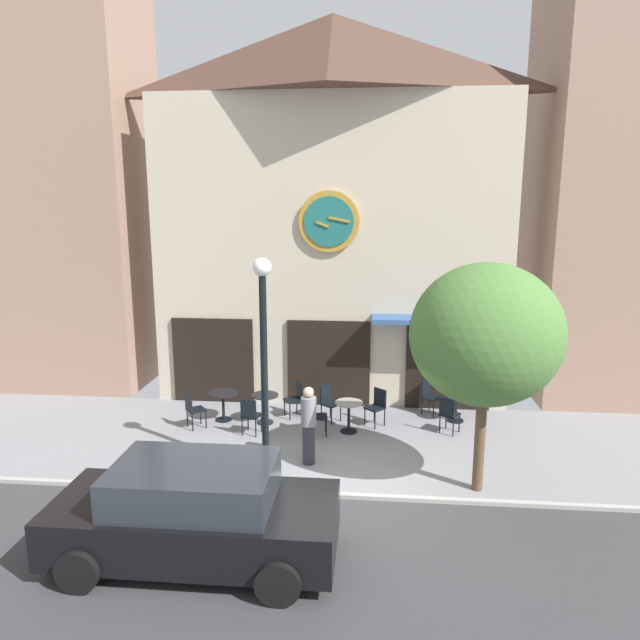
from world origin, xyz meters
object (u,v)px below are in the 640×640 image
street_tree (486,335)px  parked_car_black (195,513)px  street_lamp (264,368)px  cafe_table_center_left (265,404)px  cafe_table_leftmost (223,400)px  cafe_chair_mid_row (193,407)px  cafe_chair_corner (315,413)px  cafe_table_near_door (349,412)px  cafe_chair_curbside (328,400)px  cafe_table_center_right (456,403)px  cafe_chair_outer (250,414)px  cafe_chair_under_awning (377,404)px  cafe_chair_right_end (296,396)px  cafe_chair_left_end (449,412)px  cafe_chair_facing_street (429,394)px  pedestrian_grey (309,424)px

street_tree → parked_car_black: street_tree is taller
street_lamp → cafe_table_center_left: size_ratio=5.97×
cafe_table_leftmost → cafe_table_center_left: cafe_table_center_left is taller
cafe_chair_mid_row → cafe_chair_corner: size_ratio=1.00×
cafe_table_near_door → cafe_chair_curbside: 0.88m
cafe_table_center_right → cafe_chair_outer: (-4.90, -1.33, 0.06)m
street_tree → cafe_chair_under_awning: (-1.90, 3.07, -2.49)m
cafe_chair_under_awning → cafe_chair_outer: 3.09m
cafe_table_near_door → cafe_chair_corner: cafe_chair_corner is taller
cafe_table_center_left → cafe_chair_mid_row: cafe_chair_mid_row is taller
cafe_chair_mid_row → cafe_chair_right_end: (2.37, 1.01, 0.00)m
parked_car_black → cafe_chair_left_end: bearing=50.1°
cafe_table_near_door → street_lamp: bearing=-124.0°
cafe_chair_left_end → cafe_chair_corner: bearing=-173.5°
street_lamp → cafe_chair_facing_street: (3.55, 3.72, -1.68)m
cafe_chair_right_end → pedestrian_grey: 2.74m
cafe_chair_curbside → cafe_chair_facing_street: 2.63m
cafe_chair_corner → cafe_chair_left_end: size_ratio=1.00×
cafe_chair_facing_street → cafe_chair_right_end: bearing=-171.2°
cafe_table_center_right → cafe_chair_facing_street: 0.79m
cafe_table_center_left → cafe_table_near_door: bearing=-10.3°
cafe_chair_corner → cafe_chair_outer: same height
street_tree → cafe_table_leftmost: size_ratio=5.74×
cafe_chair_curbside → parked_car_black: 6.09m
cafe_chair_curbside → cafe_chair_left_end: size_ratio=1.00×
cafe_table_center_left → cafe_chair_outer: cafe_chair_outer is taller
cafe_chair_curbside → cafe_chair_right_end: 0.86m
street_tree → cafe_table_center_right: 4.32m
cafe_chair_curbside → cafe_chair_left_end: 2.93m
street_tree → cafe_chair_outer: bearing=156.0°
cafe_chair_corner → cafe_chair_right_end: 1.28m
cafe_table_near_door → cafe_table_center_right: 2.78m
cafe_table_center_right → pedestrian_grey: 4.33m
street_tree → cafe_chair_right_end: size_ratio=4.82×
cafe_chair_mid_row → cafe_table_leftmost: bearing=43.9°
cafe_table_near_door → pedestrian_grey: pedestrian_grey is taller
cafe_chair_right_end → pedestrian_grey: bearing=-77.0°
street_tree → cafe_table_leftmost: street_tree is taller
cafe_table_center_left → cafe_chair_left_end: 4.41m
street_lamp → pedestrian_grey: bearing=34.7°
street_lamp → cafe_chair_mid_row: (-2.18, 2.19, -1.68)m
cafe_table_leftmost → cafe_chair_curbside: bearing=5.2°
street_lamp → street_tree: bearing=-3.5°
street_lamp → cafe_chair_curbside: 3.59m
cafe_chair_mid_row → parked_car_black: (1.63, -5.08, 0.23)m
street_tree → cafe_chair_mid_row: bearing=158.8°
cafe_table_leftmost → cafe_chair_under_awning: size_ratio=0.84×
cafe_table_leftmost → cafe_chair_under_awning: cafe_chair_under_awning is taller
cafe_table_center_left → parked_car_black: (-0.03, -5.57, 0.26)m
street_lamp → cafe_chair_facing_street: 5.41m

